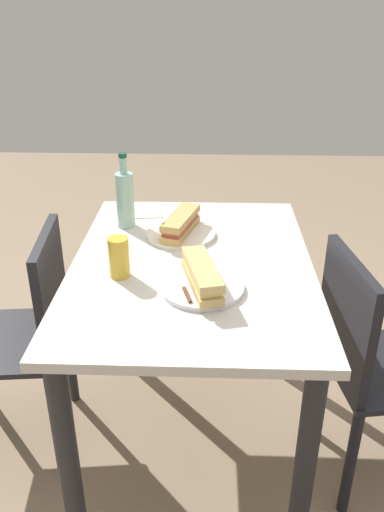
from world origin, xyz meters
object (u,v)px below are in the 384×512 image
Objects in this scene: chair_far at (28,330)px; beer_glass at (119,257)px; baguette_sandwich_far at (181,224)px; plate_far at (181,234)px; dining_table at (192,296)px; plate_near at (202,288)px; baguette_sandwich_near at (202,275)px; water_bottle at (125,198)px; chair_near at (369,358)px; knife_near at (184,288)px; knife_far at (166,231)px.

beer_glass is (-0.11, -0.37, 0.35)m from chair_far.
baguette_sandwich_far is at bearing -29.62° from beer_glass.
dining_table is at bearing -166.45° from plate_far.
plate_far is at bearing 13.55° from dining_table.
beer_glass reaches higher than plate_near.
water_bottle is at bearing 32.26° from baguette_sandwich_near.
plate_far is at bearing -112.06° from water_bottle.
plate_far is at bearing 64.17° from chair_near.
knife_near is at bearing 175.68° from dining_table.
chair_near reaches higher than plate_far.
knife_far is at bearing -68.31° from chair_far.
beer_glass is (-0.10, 0.22, 0.19)m from dining_table.
water_bottle is at bearing 32.26° from plate_near.
baguette_sandwich_near is at bearing -168.78° from dining_table.
baguette_sandwich_near is 0.26m from beer_glass.
chair_far is at bearing 109.28° from baguette_sandwich_far.
beer_glass is (0.01, 0.80, 0.35)m from chair_near.
baguette_sandwich_near is (-0.00, 0.00, 0.04)m from plate_near.
water_bottle reaches higher than baguette_sandwich_near.
dining_table is 5.94× the size of knife_far.
plate_far is (0.19, -0.54, 0.30)m from chair_far.
chair_far is at bearing 129.52° from water_bottle.
baguette_sandwich_near reaches higher than plate_far.
chair_far is 0.58m from water_bottle.
chair_near is 3.45× the size of baguette_sandwich_far.
baguette_sandwich_near is 1.47× the size of knife_far.
beer_glass reaches higher than baguette_sandwich_far.
knife_near is at bearing -175.44° from plate_far.
chair_far reaches higher than dining_table.
plate_far is at bearing 0.00° from baguette_sandwich_far.
dining_table is 3.85× the size of water_bottle.
plate_near and plate_far have the same top height.
dining_table is 1.26× the size of chair_far.
beer_glass is at bearing -174.51° from water_bottle.
baguette_sandwich_far is at bearing 4.56° from knife_near.
beer_glass is (0.10, 0.20, 0.05)m from knife_near.
dining_table is 0.45m from water_bottle.
baguette_sandwich_near is (-0.18, -0.04, 0.18)m from dining_table.
dining_table is at bearing -166.45° from baguette_sandwich_far.
knife_far reaches higher than dining_table.
baguette_sandwich_near reaches higher than chair_near.
knife_near is at bearing -175.44° from baguette_sandwich_far.
plate_near is 0.55m from water_bottle.
chair_far is 0.73m from baguette_sandwich_near.
baguette_sandwich_near is 0.55m from water_bottle.
beer_glass is (-0.38, -0.04, -0.05)m from water_bottle.
knife_far is 0.33m from beer_glass.
water_bottle is at bearing 67.94° from plate_far.
beer_glass reaches higher than chair_far.
baguette_sandwich_far reaches higher than knife_far.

